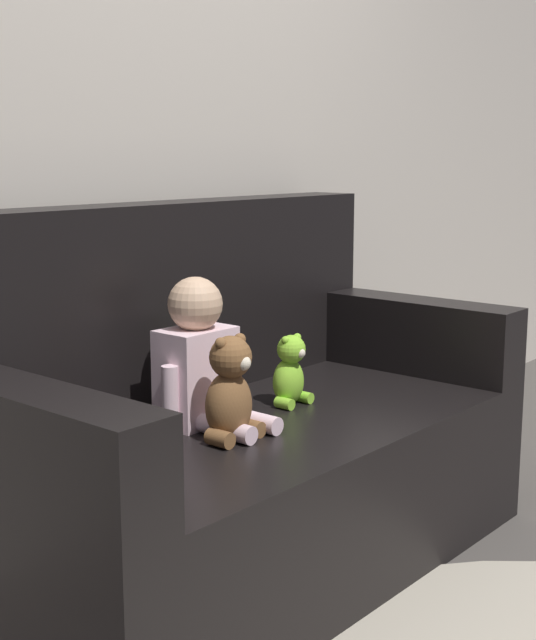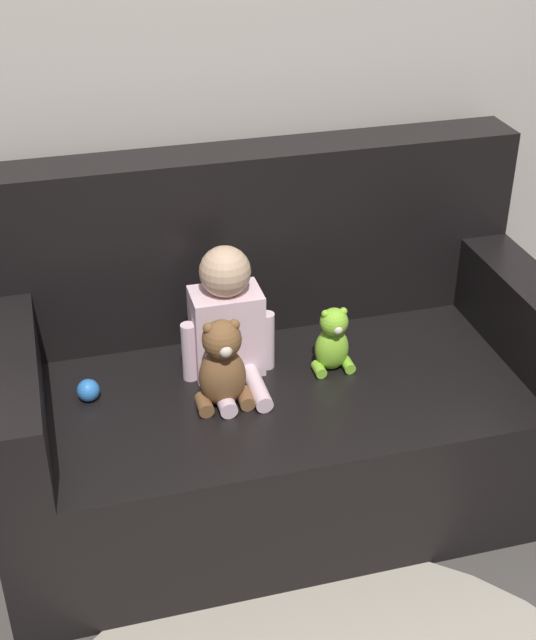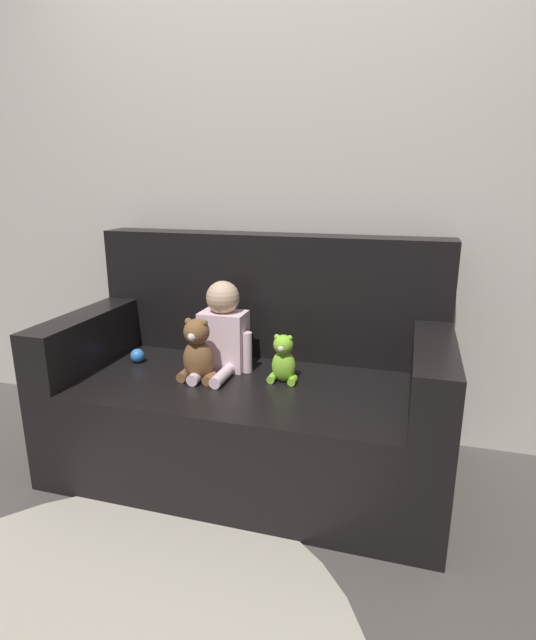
% 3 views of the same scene
% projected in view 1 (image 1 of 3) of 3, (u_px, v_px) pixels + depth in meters
% --- Properties ---
extents(ground_plane, '(12.00, 12.00, 0.00)m').
position_uv_depth(ground_plane, '(253.00, 564.00, 2.63)').
color(ground_plane, '#4C4742').
extents(wall_back, '(8.00, 0.05, 2.60)m').
position_uv_depth(wall_back, '(124.00, 118.00, 2.72)').
color(wall_back, beige).
rests_on(wall_back, ground_plane).
extents(couch, '(1.70, 0.87, 1.05)m').
position_uv_depth(couch, '(235.00, 444.00, 2.61)').
color(couch, black).
rests_on(couch, ground_plane).
extents(person_baby, '(0.28, 0.33, 0.41)m').
position_uv_depth(person_baby, '(199.00, 361.00, 2.45)').
color(person_baby, silver).
rests_on(person_baby, couch).
extents(teddy_bear_brown, '(0.16, 0.13, 0.28)m').
position_uv_depth(teddy_bear_brown, '(230.00, 391.00, 2.31)').
color(teddy_bear_brown, brown).
rests_on(teddy_bear_brown, couch).
extents(plush_toy_side, '(0.13, 0.10, 0.21)m').
position_uv_depth(plush_toy_side, '(291.00, 372.00, 2.64)').
color(plush_toy_side, '#8CD133').
rests_on(plush_toy_side, couch).
extents(toy_ball, '(0.07, 0.07, 0.07)m').
position_uv_depth(toy_ball, '(87.00, 453.00, 2.13)').
color(toy_ball, '#337FDB').
rests_on(toy_ball, couch).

